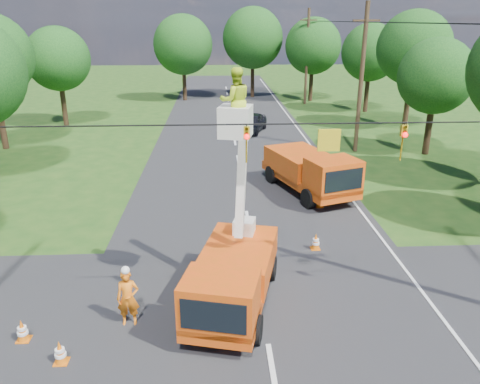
{
  "coord_description": "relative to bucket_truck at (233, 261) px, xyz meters",
  "views": [
    {
      "loc": [
        -1.38,
        -9.98,
        8.87
      ],
      "look_at": [
        -0.52,
        6.92,
        2.6
      ],
      "focal_mm": 35.0,
      "sensor_mm": 36.0,
      "label": 1
    }
  ],
  "objects": [
    {
      "name": "ground",
      "position": [
        0.93,
        16.87,
        -1.66
      ],
      "size": [
        140.0,
        140.0,
        0.0
      ],
      "primitive_type": "plane",
      "color": "#1D4615",
      "rests_on": "ground"
    },
    {
      "name": "road_main",
      "position": [
        0.93,
        16.87,
        -1.66
      ],
      "size": [
        12.0,
        100.0,
        0.06
      ],
      "primitive_type": "cube",
      "color": "black",
      "rests_on": "ground"
    },
    {
      "name": "road_cross",
      "position": [
        0.93,
        -1.13,
        -1.66
      ],
      "size": [
        56.0,
        10.0,
        0.07
      ],
      "primitive_type": "cube",
      "color": "black",
      "rests_on": "ground"
    },
    {
      "name": "edge_line",
      "position": [
        6.53,
        16.87,
        -1.66
      ],
      "size": [
        0.12,
        90.0,
        0.02
      ],
      "primitive_type": "cube",
      "color": "silver",
      "rests_on": "ground"
    },
    {
      "name": "bucket_truck",
      "position": [
        0.0,
        0.0,
        0.0
      ],
      "size": [
        3.38,
        6.06,
        7.6
      ],
      "rotation": [
        0.0,
        0.0,
        -0.24
      ],
      "color": "#E0440F",
      "rests_on": "ground"
    },
    {
      "name": "second_truck",
      "position": [
        4.52,
        10.42,
        -0.38
      ],
      "size": [
        4.47,
        6.99,
        2.46
      ],
      "rotation": [
        0.0,
        0.0,
        0.34
      ],
      "color": "#E0440F",
      "rests_on": "ground"
    },
    {
      "name": "ground_worker",
      "position": [
        -3.23,
        -0.79,
        -0.73
      ],
      "size": [
        0.71,
        0.48,
        1.87
      ],
      "primitive_type": "imported",
      "rotation": [
        0.0,
        0.0,
        0.06
      ],
      "color": "orange",
      "rests_on": "ground"
    },
    {
      "name": "distant_car",
      "position": [
        2.48,
        25.32,
        -0.9
      ],
      "size": [
        3.19,
        4.83,
        1.53
      ],
      "primitive_type": "imported",
      "rotation": [
        0.0,
        0.0,
        -0.34
      ],
      "color": "black",
      "rests_on": "ground"
    },
    {
      "name": "traffic_cone_2",
      "position": [
        3.5,
        3.86,
        -1.31
      ],
      "size": [
        0.38,
        0.38,
        0.71
      ],
      "color": "#DE620B",
      "rests_on": "ground"
    },
    {
      "name": "traffic_cone_3",
      "position": [
        4.62,
        8.41,
        -1.31
      ],
      "size": [
        0.38,
        0.38,
        0.71
      ],
      "color": "#DE620B",
      "rests_on": "ground"
    },
    {
      "name": "traffic_cone_4",
      "position": [
        -4.82,
        -2.48,
        -1.31
      ],
      "size": [
        0.38,
        0.38,
        0.71
      ],
      "color": "#DE620B",
      "rests_on": "ground"
    },
    {
      "name": "traffic_cone_5",
      "position": [
        -6.21,
        -1.46,
        -1.31
      ],
      "size": [
        0.38,
        0.38,
        0.71
      ],
      "color": "#DE620B",
      "rests_on": "ground"
    },
    {
      "name": "traffic_cone_7",
      "position": [
        5.33,
        13.18,
        -1.31
      ],
      "size": [
        0.38,
        0.38,
        0.71
      ],
      "color": "#DE620B",
      "rests_on": "ground"
    },
    {
      "name": "pole_right_mid",
      "position": [
        9.43,
        18.87,
        3.44
      ],
      "size": [
        1.8,
        0.3,
        10.0
      ],
      "color": "#4C3823",
      "rests_on": "ground"
    },
    {
      "name": "pole_right_far",
      "position": [
        9.43,
        38.87,
        3.44
      ],
      "size": [
        1.8,
        0.3,
        10.0
      ],
      "color": "#4C3823",
      "rests_on": "ground"
    },
    {
      "name": "signal_span",
      "position": [
        3.15,
        -1.13,
        4.21
      ],
      "size": [
        18.0,
        0.29,
        1.07
      ],
      "color": "black",
      "rests_on": "ground"
    },
    {
      "name": "tree_left_f",
      "position": [
        -13.87,
        28.87,
        4.02
      ],
      "size": [
        5.4,
        5.4,
        8.4
      ],
      "color": "#382616",
      "rests_on": "ground"
    },
    {
      "name": "tree_right_c",
      "position": [
        14.13,
        17.87,
        3.65
      ],
      "size": [
        5.0,
        5.0,
        7.83
      ],
      "color": "#382616",
      "rests_on": "ground"
    },
    {
      "name": "tree_right_d",
      "position": [
        15.73,
        25.87,
        5.01
      ],
      "size": [
        6.0,
        6.0,
        9.7
      ],
      "color": "#382616",
      "rests_on": "ground"
    },
    {
      "name": "tree_right_e",
      "position": [
        14.73,
        33.87,
        4.15
      ],
      "size": [
        5.6,
        5.6,
        8.63
      ],
      "color": "#382616",
      "rests_on": "ground"
    },
    {
      "name": "tree_far_a",
      "position": [
        -4.07,
        41.87,
        4.52
      ],
      "size": [
        6.6,
        6.6,
        9.5
      ],
      "color": "#382616",
      "rests_on": "ground"
    },
    {
      "name": "tree_far_b",
      "position": [
        3.93,
        43.87,
        5.14
      ],
      "size": [
        7.0,
        7.0,
        10.32
      ],
      "color": "#382616",
      "rests_on": "ground"
    },
    {
      "name": "tree_far_c",
      "position": [
        10.43,
        40.87,
        4.4
      ],
      "size": [
        6.2,
        6.2,
        9.18
      ],
      "color": "#382616",
      "rests_on": "ground"
    }
  ]
}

